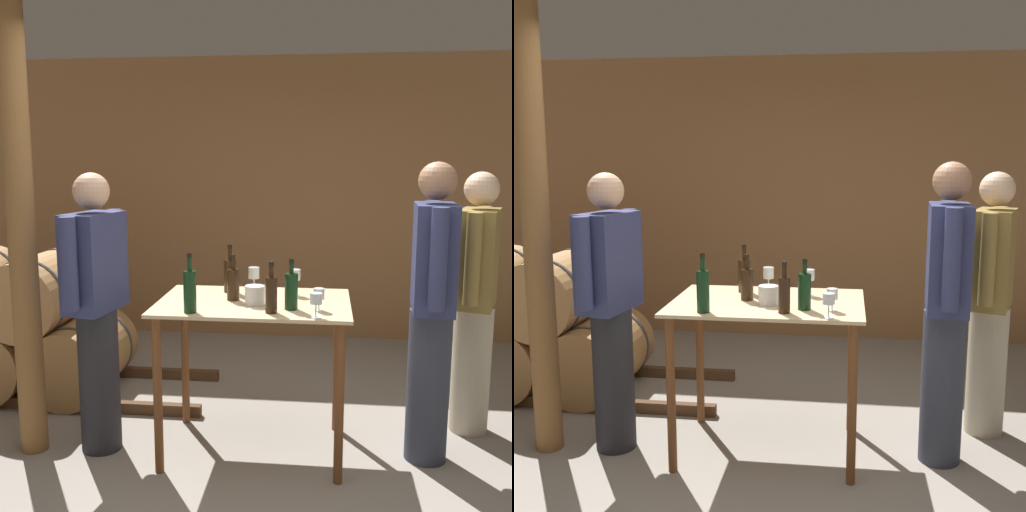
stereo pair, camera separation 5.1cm
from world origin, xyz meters
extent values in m
plane|color=gray|center=(0.00, 0.00, 0.00)|extent=(14.00, 14.00, 0.00)
cube|color=#996B42|center=(0.00, 2.98, 1.35)|extent=(8.40, 0.05, 2.70)
cube|color=#4C331E|center=(-2.07, 1.66, 0.04)|extent=(3.11, 0.06, 0.08)
cylinder|color=#9E7242|center=(-2.07, 1.32, 0.28)|extent=(0.57, 0.85, 0.57)
cylinder|color=#38383D|center=(-2.07, 1.58, 0.28)|extent=(0.58, 0.03, 0.58)
cylinder|color=#9E7242|center=(-1.48, 1.32, 0.28)|extent=(0.57, 0.85, 0.57)
cylinder|color=#38383D|center=(-1.48, 1.07, 0.28)|extent=(0.58, 0.03, 0.58)
cylinder|color=#38383D|center=(-1.48, 1.58, 0.28)|extent=(0.58, 0.03, 0.58)
cylinder|color=#AD7F4C|center=(-1.78, 1.32, 0.76)|extent=(0.57, 0.85, 0.57)
cylinder|color=#38383D|center=(-1.78, 1.07, 0.76)|extent=(0.58, 0.03, 0.58)
cylinder|color=#38383D|center=(-1.78, 1.58, 0.76)|extent=(0.58, 0.03, 0.58)
cube|color=#D1B284|center=(-0.10, 0.57, 0.92)|extent=(1.12, 0.77, 0.02)
cylinder|color=brown|center=(-0.60, 0.24, 0.45)|extent=(0.05, 0.05, 0.91)
cylinder|color=brown|center=(0.40, 0.24, 0.45)|extent=(0.05, 0.05, 0.91)
cylinder|color=brown|center=(-0.60, 0.90, 0.45)|extent=(0.05, 0.05, 0.91)
cylinder|color=brown|center=(0.40, 0.90, 0.45)|extent=(0.05, 0.05, 0.91)
cylinder|color=brown|center=(-1.43, 0.42, 1.35)|extent=(0.16, 0.16, 2.70)
cylinder|color=black|center=(-0.41, 0.27, 1.04)|extent=(0.07, 0.07, 0.23)
cylinder|color=black|center=(-0.41, 0.27, 1.20)|extent=(0.02, 0.02, 0.09)
cylinder|color=black|center=(-0.41, 0.27, 1.24)|extent=(0.03, 0.03, 0.02)
cylinder|color=black|center=(-0.28, 0.79, 1.03)|extent=(0.08, 0.08, 0.20)
cylinder|color=black|center=(-0.28, 0.79, 1.18)|extent=(0.02, 0.02, 0.09)
cylinder|color=black|center=(-0.28, 0.79, 1.21)|extent=(0.03, 0.03, 0.02)
cylinder|color=black|center=(-0.23, 0.58, 1.02)|extent=(0.07, 0.07, 0.18)
cylinder|color=black|center=(-0.23, 0.58, 1.15)|extent=(0.02, 0.02, 0.09)
cylinder|color=black|center=(-0.23, 0.58, 1.19)|extent=(0.03, 0.03, 0.02)
cylinder|color=black|center=(0.02, 0.31, 1.02)|extent=(0.06, 0.06, 0.20)
cylinder|color=black|center=(0.02, 0.31, 1.16)|extent=(0.02, 0.02, 0.09)
cylinder|color=black|center=(0.02, 0.31, 1.20)|extent=(0.03, 0.03, 0.02)
cylinder|color=black|center=(0.12, 0.40, 1.03)|extent=(0.07, 0.07, 0.20)
cylinder|color=black|center=(0.12, 0.40, 1.17)|extent=(0.02, 0.02, 0.08)
cylinder|color=black|center=(0.12, 0.40, 1.20)|extent=(0.03, 0.03, 0.02)
cylinder|color=silver|center=(-0.14, 0.90, 0.93)|extent=(0.06, 0.06, 0.00)
cylinder|color=silver|center=(-0.14, 0.90, 0.96)|extent=(0.01, 0.01, 0.06)
cylinder|color=silver|center=(-0.14, 0.90, 1.03)|extent=(0.07, 0.07, 0.07)
cylinder|color=silver|center=(0.13, 0.75, 0.93)|extent=(0.06, 0.06, 0.00)
cylinder|color=silver|center=(0.13, 0.75, 0.97)|extent=(0.01, 0.01, 0.09)
cylinder|color=silver|center=(0.13, 0.75, 1.05)|extent=(0.07, 0.07, 0.07)
cylinder|color=silver|center=(0.26, 0.23, 0.93)|extent=(0.06, 0.06, 0.00)
cylinder|color=silver|center=(0.26, 0.23, 0.97)|extent=(0.01, 0.01, 0.07)
cylinder|color=silver|center=(0.26, 0.23, 1.03)|extent=(0.06, 0.06, 0.06)
cylinder|color=silver|center=(0.28, 0.39, 0.93)|extent=(0.06, 0.06, 0.00)
cylinder|color=silver|center=(0.28, 0.39, 0.96)|extent=(0.01, 0.01, 0.06)
cylinder|color=silver|center=(0.28, 0.39, 1.02)|extent=(0.06, 0.06, 0.06)
cylinder|color=silver|center=(-0.09, 0.48, 0.98)|extent=(0.11, 0.11, 0.11)
cylinder|color=#232328|center=(-1.03, 0.48, 0.43)|extent=(0.24, 0.24, 0.87)
cube|color=navy|center=(-1.03, 0.48, 1.15)|extent=(0.29, 0.43, 0.57)
sphere|color=tan|center=(-1.03, 0.48, 1.57)|extent=(0.21, 0.21, 0.21)
cylinder|color=navy|center=(-1.07, 0.23, 1.18)|extent=(0.09, 0.09, 0.52)
cylinder|color=navy|center=(-0.98, 0.73, 1.18)|extent=(0.09, 0.09, 0.52)
cylinder|color=#333847|center=(0.91, 0.57, 0.45)|extent=(0.24, 0.24, 0.90)
cube|color=navy|center=(0.91, 0.57, 1.20)|extent=(0.25, 0.42, 0.60)
sphere|color=#9E7051|center=(0.91, 0.57, 1.63)|extent=(0.21, 0.21, 0.21)
cylinder|color=navy|center=(0.93, 0.82, 1.23)|extent=(0.09, 0.09, 0.54)
cylinder|color=navy|center=(0.89, 0.33, 1.23)|extent=(0.09, 0.09, 0.54)
cylinder|color=#B7AD93|center=(1.25, 0.99, 0.42)|extent=(0.24, 0.24, 0.83)
cube|color=olive|center=(1.25, 0.99, 1.14)|extent=(0.34, 0.45, 0.61)
sphere|color=beige|center=(1.25, 0.99, 1.57)|extent=(0.21, 0.21, 0.21)
cylinder|color=olive|center=(1.33, 1.23, 1.17)|extent=(0.09, 0.09, 0.55)
cylinder|color=olive|center=(1.16, 0.76, 1.17)|extent=(0.09, 0.09, 0.55)
camera|label=1|loc=(0.30, -2.81, 1.75)|focal=42.00mm
camera|label=2|loc=(0.35, -2.80, 1.75)|focal=42.00mm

